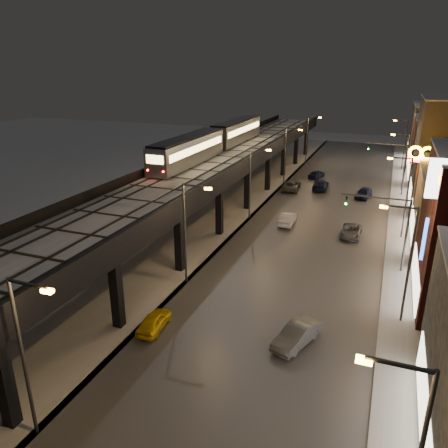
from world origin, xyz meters
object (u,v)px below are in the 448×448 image
(car_onc_silver, at_px, (296,336))
(car_mid_dark, at_px, (320,185))
(car_taxi, at_px, (154,322))
(car_mid_silver, at_px, (291,186))
(car_onc_red, at_px, (364,193))
(car_far_white, at_px, (316,174))
(car_near_white, at_px, (288,219))
(car_onc_dark, at_px, (351,232))
(sign_citgo, at_px, (445,201))
(subway_train, at_px, (216,139))

(car_onc_silver, bearing_deg, car_mid_dark, 116.60)
(car_taxi, distance_m, car_onc_silver, 10.15)
(car_mid_silver, distance_m, car_onc_red, 10.70)
(car_far_white, bearing_deg, car_near_white, 105.48)
(car_mid_dark, height_order, car_onc_dark, car_mid_dark)
(car_mid_silver, bearing_deg, car_taxi, 84.23)
(car_taxi, relative_size, sign_citgo, 0.30)
(car_onc_silver, height_order, car_onc_dark, car_onc_silver)
(car_mid_silver, distance_m, car_onc_silver, 39.78)
(car_onc_red, bearing_deg, car_taxi, -94.98)
(car_near_white, height_order, sign_citgo, sign_citgo)
(subway_train, distance_m, sign_citgo, 37.89)
(car_near_white, relative_size, car_mid_dark, 0.82)
(car_mid_silver, bearing_deg, car_onc_silver, 98.70)
(subway_train, xyz_separation_m, car_onc_dark, (20.24, -9.88, -7.66))
(car_taxi, relative_size, car_mid_dark, 0.70)
(subway_train, relative_size, car_mid_silver, 6.52)
(subway_train, height_order, car_far_white, subway_train)
(car_near_white, distance_m, car_mid_dark, 17.23)
(subway_train, relative_size, car_onc_red, 7.96)
(subway_train, distance_m, car_taxi, 35.69)
(car_mid_dark, relative_size, car_onc_dark, 1.19)
(car_onc_dark, bearing_deg, car_near_white, 170.90)
(car_far_white, distance_m, car_onc_silver, 48.09)
(car_taxi, relative_size, car_mid_silver, 0.70)
(car_mid_silver, xyz_separation_m, car_mid_dark, (4.14, 1.85, 0.04))
(car_taxi, relative_size, car_far_white, 0.91)
(sign_citgo, bearing_deg, car_far_white, 109.55)
(car_taxi, relative_size, car_near_white, 0.85)
(car_far_white, bearing_deg, car_onc_dark, 121.64)
(subway_train, xyz_separation_m, car_near_white, (12.70, -8.49, -7.57))
(car_near_white, bearing_deg, sign_citgo, 126.53)
(subway_train, distance_m, car_mid_silver, 14.06)
(subway_train, relative_size, car_onc_silver, 7.94)
(car_mid_dark, bearing_deg, car_near_white, 82.83)
(car_mid_dark, relative_size, car_onc_silver, 1.22)
(car_near_white, relative_size, car_mid_silver, 0.82)
(car_far_white, xyz_separation_m, car_onc_silver, (6.83, -47.60, 0.02))
(car_far_white, bearing_deg, subway_train, 66.48)
(car_taxi, height_order, car_far_white, car_far_white)
(subway_train, height_order, car_onc_silver, subway_train)
(car_near_white, xyz_separation_m, sign_citgo, (14.30, -18.05, 8.98))
(car_onc_silver, relative_size, car_onc_red, 1.00)
(car_taxi, xyz_separation_m, car_mid_silver, (0.85, 40.57, 0.10))
(car_taxi, xyz_separation_m, car_mid_dark, (4.99, 42.42, 0.14))
(subway_train, bearing_deg, car_taxi, -75.33)
(car_taxi, height_order, car_onc_red, car_onc_red)
(subway_train, xyz_separation_m, car_onc_red, (20.37, 6.31, -7.54))
(car_far_white, relative_size, car_onc_silver, 0.94)
(car_far_white, xyz_separation_m, car_onc_red, (8.38, -9.42, 0.04))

